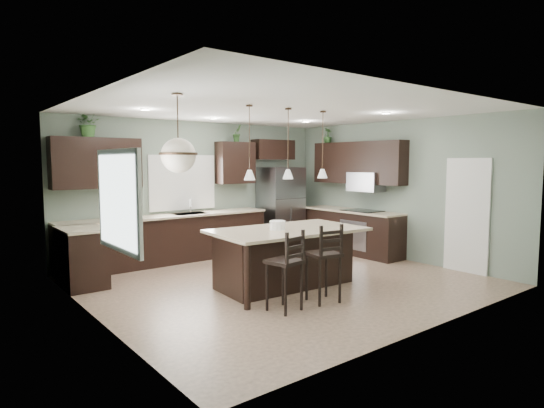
{
  "coord_description": "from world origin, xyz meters",
  "views": [
    {
      "loc": [
        -4.7,
        -5.7,
        1.97
      ],
      "look_at": [
        0.1,
        0.4,
        1.25
      ],
      "focal_mm": 30.0,
      "sensor_mm": 36.0,
      "label": 1
    }
  ],
  "objects_px": {
    "bar_stool_left": "(284,270)",
    "bar_stool_center": "(323,263)",
    "serving_dish": "(277,225)",
    "kitchen_island": "(288,258)",
    "plant_back_left": "(88,123)",
    "refrigerator": "(281,207)"
  },
  "relations": [
    {
      "from": "kitchen_island",
      "to": "refrigerator",
      "type": "bearing_deg",
      "value": 56.45
    },
    {
      "from": "refrigerator",
      "to": "kitchen_island",
      "type": "bearing_deg",
      "value": -127.34
    },
    {
      "from": "refrigerator",
      "to": "serving_dish",
      "type": "distance_m",
      "value": 3.47
    },
    {
      "from": "bar_stool_left",
      "to": "bar_stool_center",
      "type": "relative_size",
      "value": 0.97
    },
    {
      "from": "kitchen_island",
      "to": "plant_back_left",
      "type": "distance_m",
      "value": 4.18
    },
    {
      "from": "kitchen_island",
      "to": "bar_stool_left",
      "type": "distance_m",
      "value": 1.19
    },
    {
      "from": "bar_stool_left",
      "to": "serving_dish",
      "type": "bearing_deg",
      "value": 46.63
    },
    {
      "from": "refrigerator",
      "to": "plant_back_left",
      "type": "distance_m",
      "value": 4.51
    },
    {
      "from": "serving_dish",
      "to": "bar_stool_center",
      "type": "xyz_separation_m",
      "value": [
        0.08,
        -0.93,
        -0.43
      ]
    },
    {
      "from": "refrigerator",
      "to": "kitchen_island",
      "type": "height_order",
      "value": "refrigerator"
    },
    {
      "from": "refrigerator",
      "to": "bar_stool_left",
      "type": "distance_m",
      "value": 4.55
    },
    {
      "from": "plant_back_left",
      "to": "bar_stool_center",
      "type": "bearing_deg",
      "value": -61.85
    },
    {
      "from": "serving_dish",
      "to": "bar_stool_left",
      "type": "distance_m",
      "value": 1.16
    },
    {
      "from": "bar_stool_left",
      "to": "refrigerator",
      "type": "bearing_deg",
      "value": 41.96
    },
    {
      "from": "kitchen_island",
      "to": "bar_stool_center",
      "type": "relative_size",
      "value": 2.12
    },
    {
      "from": "refrigerator",
      "to": "bar_stool_center",
      "type": "xyz_separation_m",
      "value": [
        -2.15,
        -3.58,
        -0.36
      ]
    },
    {
      "from": "refrigerator",
      "to": "serving_dish",
      "type": "height_order",
      "value": "refrigerator"
    },
    {
      "from": "bar_stool_left",
      "to": "plant_back_left",
      "type": "relative_size",
      "value": 2.27
    },
    {
      "from": "refrigerator",
      "to": "bar_stool_center",
      "type": "height_order",
      "value": "refrigerator"
    },
    {
      "from": "kitchen_island",
      "to": "plant_back_left",
      "type": "bearing_deg",
      "value": 130.57
    },
    {
      "from": "serving_dish",
      "to": "bar_stool_left",
      "type": "bearing_deg",
      "value": -123.98
    },
    {
      "from": "serving_dish",
      "to": "refrigerator",
      "type": "bearing_deg",
      "value": 49.91
    }
  ]
}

